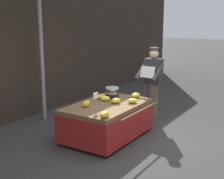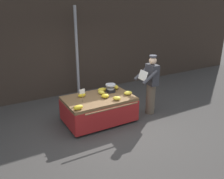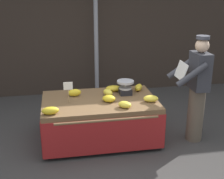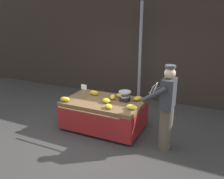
# 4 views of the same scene
# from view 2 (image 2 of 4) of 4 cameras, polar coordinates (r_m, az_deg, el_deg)

# --- Properties ---
(ground_plane) EXTENTS (60.00, 60.00, 0.00)m
(ground_plane) POSITION_cam_2_polar(r_m,az_deg,el_deg) (6.26, 0.38, -9.70)
(ground_plane) COLOR #383533
(back_wall) EXTENTS (16.00, 0.24, 3.89)m
(back_wall) POSITION_cam_2_polar(r_m,az_deg,el_deg) (8.38, -10.70, 11.91)
(back_wall) COLOR #332821
(back_wall) RESTS_ON ground
(street_pole) EXTENTS (0.09, 0.09, 2.97)m
(street_pole) POSITION_cam_2_polar(r_m,az_deg,el_deg) (8.01, -8.19, 8.29)
(street_pole) COLOR gray
(street_pole) RESTS_ON ground
(banana_cart) EXTENTS (1.83, 1.35, 0.70)m
(banana_cart) POSITION_cam_2_polar(r_m,az_deg,el_deg) (6.53, -3.10, -3.28)
(banana_cart) COLOR brown
(banana_cart) RESTS_ON ground
(weighing_scale) EXTENTS (0.28, 0.28, 0.23)m
(weighing_scale) POSITION_cam_2_polar(r_m,az_deg,el_deg) (6.76, -0.35, 0.31)
(weighing_scale) COLOR black
(weighing_scale) RESTS_ON banana_cart
(price_sign) EXTENTS (0.14, 0.01, 0.34)m
(price_sign) POSITION_cam_2_polar(r_m,az_deg,el_deg) (6.12, -6.98, -0.74)
(price_sign) COLOR #997A51
(price_sign) RESTS_ON banana_cart
(banana_bunch_0) EXTENTS (0.30, 0.21, 0.10)m
(banana_bunch_0) POSITION_cam_2_polar(r_m,az_deg,el_deg) (6.86, -2.25, -0.02)
(banana_bunch_0) COLOR gold
(banana_bunch_0) RESTS_ON banana_cart
(banana_bunch_1) EXTENTS (0.25, 0.22, 0.11)m
(banana_bunch_1) POSITION_cam_2_polar(r_m,az_deg,el_deg) (6.39, -1.62, -1.52)
(banana_bunch_1) COLOR gold
(banana_bunch_1) RESTS_ON banana_cart
(banana_bunch_2) EXTENTS (0.24, 0.23, 0.10)m
(banana_bunch_2) POSITION_cam_2_polar(r_m,az_deg,el_deg) (6.26, 1.13, -2.05)
(banana_bunch_2) COLOR yellow
(banana_bunch_2) RESTS_ON banana_cart
(banana_bunch_3) EXTENTS (0.25, 0.14, 0.11)m
(banana_bunch_3) POSITION_cam_2_polar(r_m,az_deg,el_deg) (5.78, -7.92, -4.18)
(banana_bunch_3) COLOR gold
(banana_bunch_3) RESTS_ON banana_cart
(banana_bunch_4) EXTENTS (0.25, 0.18, 0.10)m
(banana_bunch_4) POSITION_cam_2_polar(r_m,az_deg,el_deg) (6.61, 3.76, -0.81)
(banana_bunch_4) COLOR yellow
(banana_bunch_4) RESTS_ON banana_cart
(banana_bunch_5) EXTENTS (0.20, 0.24, 0.11)m
(banana_bunch_5) POSITION_cam_2_polar(r_m,az_deg,el_deg) (6.63, -2.50, -0.69)
(banana_bunch_5) COLOR yellow
(banana_bunch_5) RESTS_ON banana_cart
(banana_bunch_6) EXTENTS (0.22, 0.13, 0.12)m
(banana_bunch_6) POSITION_cam_2_polar(r_m,az_deg,el_deg) (6.48, -7.05, -1.29)
(banana_bunch_6) COLOR gold
(banana_bunch_6) RESTS_ON banana_cart
(banana_bunch_7) EXTENTS (0.22, 0.27, 0.11)m
(banana_bunch_7) POSITION_cam_2_polar(r_m,az_deg,el_deg) (7.02, 0.96, 0.54)
(banana_bunch_7) COLOR gold
(banana_bunch_7) RESTS_ON banana_cart
(vendor_person) EXTENTS (0.59, 0.52, 1.71)m
(vendor_person) POSITION_cam_2_polar(r_m,az_deg,el_deg) (6.94, 9.08, 1.11)
(vendor_person) COLOR brown
(vendor_person) RESTS_ON ground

